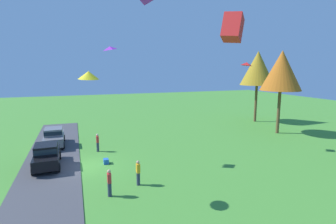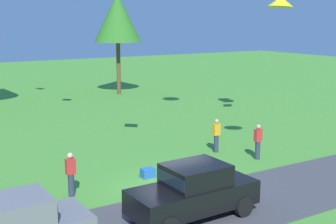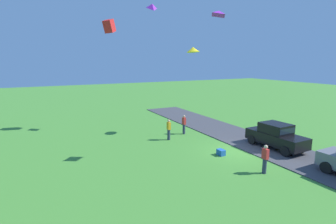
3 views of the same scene
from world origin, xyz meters
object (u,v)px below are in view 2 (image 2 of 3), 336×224
object	(u,v)px
person_beside_suv	(258,141)
kite_delta_near_flag	(281,2)
cooler_box	(148,173)
tree_left_of_center	(118,18)
car_sedan_near_entrance	(194,189)
person_on_lawn	(71,174)
person_watching_sky	(216,135)

from	to	relation	value
person_beside_suv	kite_delta_near_flag	bearing A→B (deg)	-79.52
person_beside_suv	cooler_box	distance (m)	5.83
person_beside_suv	tree_left_of_center	bearing A→B (deg)	82.14
car_sedan_near_entrance	person_beside_suv	distance (m)	7.64
cooler_box	person_on_lawn	bearing A→B (deg)	-174.29
car_sedan_near_entrance	kite_delta_near_flag	bearing A→B (deg)	25.04
person_on_lawn	tree_left_of_center	bearing A→B (deg)	60.20
person_watching_sky	person_on_lawn	bearing A→B (deg)	-167.00
person_beside_suv	person_watching_sky	world-z (taller)	same
person_beside_suv	tree_left_of_center	distance (m)	22.43
person_watching_sky	kite_delta_near_flag	world-z (taller)	kite_delta_near_flag
person_beside_suv	kite_delta_near_flag	xyz separation A→B (m)	(0.17, -0.91, 6.47)
person_watching_sky	kite_delta_near_flag	bearing A→B (deg)	-68.98
person_watching_sky	cooler_box	bearing A→B (deg)	-161.93
car_sedan_near_entrance	kite_delta_near_flag	xyz separation A→B (m)	(6.66, 3.11, 6.31)
person_watching_sky	person_on_lawn	world-z (taller)	same
kite_delta_near_flag	person_beside_suv	bearing A→B (deg)	100.48
tree_left_of_center	person_beside_suv	bearing A→B (deg)	-97.86
car_sedan_near_entrance	tree_left_of_center	distance (m)	27.77
tree_left_of_center	cooler_box	distance (m)	23.68
person_beside_suv	person_on_lawn	world-z (taller)	same
car_sedan_near_entrance	person_beside_suv	bearing A→B (deg)	31.81
person_on_lawn	kite_delta_near_flag	xyz separation A→B (m)	(9.45, -1.00, 6.47)
person_watching_sky	cooler_box	distance (m)	5.11
car_sedan_near_entrance	tree_left_of_center	bearing A→B (deg)	69.66
car_sedan_near_entrance	person_on_lawn	size ratio (longest dim) A/B	2.60
person_beside_suv	car_sedan_near_entrance	bearing A→B (deg)	-148.19
person_on_lawn	kite_delta_near_flag	size ratio (longest dim) A/B	1.50
person_watching_sky	person_on_lawn	xyz separation A→B (m)	(-8.33, -1.92, 0.00)
person_beside_suv	cooler_box	world-z (taller)	person_beside_suv
cooler_box	kite_delta_near_flag	bearing A→B (deg)	-12.78
car_sedan_near_entrance	person_watching_sky	world-z (taller)	car_sedan_near_entrance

